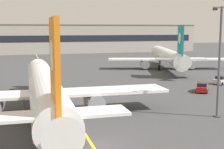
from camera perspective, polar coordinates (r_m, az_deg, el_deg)
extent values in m
plane|color=#3D3D3F|center=(30.60, -2.12, -12.60)|extent=(400.00, 400.00, 0.00)
cube|color=yellow|center=(59.16, -9.51, -2.61)|extent=(3.88, 179.97, 0.01)
cylinder|color=white|center=(41.29, -11.73, -2.31)|extent=(5.03, 36.11, 3.80)
cone|color=white|center=(60.37, -12.76, 0.87)|extent=(3.70, 2.72, 3.61)
cone|color=white|center=(22.37, -8.94, -9.96)|extent=(2.94, 2.90, 2.85)
cube|color=orange|center=(41.48, -11.69, -3.74)|extent=(4.85, 33.23, 0.44)
cube|color=black|center=(58.40, -12.71, 1.29)|extent=(2.89, 1.20, 0.60)
cube|color=white|center=(42.03, -11.74, -3.32)|extent=(32.15, 5.89, 0.36)
cylinder|color=gray|center=(42.08, -3.13, -4.84)|extent=(2.42, 3.68, 2.30)
cylinder|color=black|center=(43.85, -3.63, -4.32)|extent=(1.96, 0.25, 1.95)
cube|color=orange|center=(25.03, -10.00, 1.66)|extent=(0.56, 4.81, 7.20)
cylinder|color=white|center=(25.26, -10.10, 3.35)|extent=(0.52, 2.41, 2.40)
cube|color=white|center=(25.11, -9.68, -6.90)|extent=(11.09, 3.17, 0.24)
cylinder|color=#4C4C51|center=(55.91, -12.51, -1.78)|extent=(0.24, 0.24, 1.60)
cylinder|color=black|center=(56.09, -12.47, -2.81)|extent=(0.43, 0.91, 0.90)
cylinder|color=#4C4C51|center=(39.63, -15.27, -5.41)|extent=(0.24, 0.24, 1.60)
cylinder|color=black|center=(39.90, -15.21, -6.98)|extent=(0.44, 1.31, 1.30)
cylinder|color=#4C4C51|center=(39.90, -7.76, -5.11)|extent=(0.24, 0.24, 1.60)
cylinder|color=black|center=(40.16, -7.73, -6.67)|extent=(0.44, 1.31, 1.30)
cylinder|color=white|center=(88.96, 9.77, 3.17)|extent=(14.02, 35.56, 3.80)
cone|color=white|center=(107.97, 8.04, 4.03)|extent=(4.21, 3.53, 3.61)
cone|color=white|center=(69.97, 12.45, 2.16)|extent=(3.54, 3.50, 2.85)
cube|color=white|center=(89.05, 9.75, 2.50)|extent=(13.12, 32.78, 0.44)
cube|color=black|center=(106.05, 8.19, 4.32)|extent=(3.05, 1.87, 0.60)
cube|color=white|center=(89.62, 9.69, 2.66)|extent=(32.02, 13.82, 0.36)
cylinder|color=gray|center=(87.92, 5.79, 1.83)|extent=(3.24, 4.11, 2.30)
cylinder|color=black|center=(89.75, 5.67, 1.96)|extent=(1.92, 0.74, 1.95)
cylinder|color=gray|center=(90.02, 13.67, 1.79)|extent=(3.24, 4.11, 2.30)
cylinder|color=black|center=(91.81, 13.40, 1.92)|extent=(1.92, 0.74, 1.95)
cube|color=#0F7A89|center=(73.20, 11.95, 5.68)|extent=(1.77, 4.71, 7.20)
cylinder|color=white|center=(73.47, 11.91, 6.25)|extent=(1.11, 2.42, 2.40)
cube|color=white|center=(72.84, 11.96, 2.75)|extent=(11.34, 5.85, 0.24)
cylinder|color=#4C4C51|center=(103.40, 8.39, 2.73)|extent=(0.24, 0.24, 1.60)
cylinder|color=black|center=(103.49, 8.37, 2.16)|extent=(0.64, 0.98, 0.90)
cylinder|color=#4C4C51|center=(86.74, 8.27, 1.94)|extent=(0.24, 0.24, 1.60)
cylinder|color=black|center=(86.87, 8.26, 1.20)|extent=(0.76, 1.36, 1.30)
cylinder|color=#4C4C51|center=(87.65, 11.64, 1.92)|extent=(0.24, 0.24, 1.60)
cylinder|color=black|center=(87.77, 11.62, 1.19)|extent=(0.76, 1.36, 1.30)
cylinder|color=#515156|center=(41.34, 18.31, 1.96)|extent=(0.28, 0.28, 13.42)
cylinder|color=#333338|center=(42.51, 17.91, -7.01)|extent=(0.90, 0.90, 0.10)
cube|color=#515156|center=(41.22, 18.71, 11.06)|extent=(2.20, 0.16, 0.16)
cube|color=black|center=(40.70, 17.65, 10.87)|extent=(0.44, 0.36, 0.28)
cube|color=red|center=(58.23, 15.52, -2.35)|extent=(3.89, 4.47, 0.84)
cube|color=black|center=(58.01, 15.54, -1.66)|extent=(2.63, 2.80, 0.60)
cylinder|color=orange|center=(58.05, 15.56, -1.28)|extent=(0.14, 0.14, 0.14)
cube|color=yellow|center=(58.23, 15.52, -2.35)|extent=(3.81, 4.32, 0.14)
cylinder|color=black|center=(56.73, 16.31, -2.96)|extent=(0.55, 0.65, 0.64)
cylinder|color=black|center=(56.81, 14.54, -2.87)|extent=(0.55, 0.65, 0.64)
cylinder|color=black|center=(59.78, 16.43, -2.41)|extent=(0.55, 0.65, 0.64)
cylinder|color=black|center=(59.86, 14.75, -2.34)|extent=(0.55, 0.65, 0.64)
cube|color=#B7B7BC|center=(67.83, 18.71, -1.05)|extent=(4.56, 3.51, 0.84)
cube|color=black|center=(67.64, 18.70, -0.46)|extent=(2.78, 2.46, 0.60)
cylinder|color=orange|center=(67.67, 18.75, -0.13)|extent=(0.14, 0.14, 0.14)
cube|color=yellow|center=(67.83, 18.71, -1.05)|extent=(4.39, 3.45, 0.14)
cylinder|color=black|center=(66.11, 18.75, -1.54)|extent=(0.67, 0.49, 0.64)
cylinder|color=black|center=(66.93, 17.42, -1.37)|extent=(0.67, 0.49, 0.64)
cylinder|color=black|center=(69.63, 18.65, -1.07)|extent=(0.67, 0.49, 0.64)
cone|color=orange|center=(57.70, -11.74, -2.66)|extent=(0.36, 0.36, 0.55)
cylinder|color=white|center=(57.70, -11.75, -2.64)|extent=(0.23, 0.23, 0.07)
cube|color=orange|center=(57.75, -11.74, -2.92)|extent=(0.44, 0.44, 0.03)
cube|color=#9E998E|center=(149.42, -9.95, 6.12)|extent=(133.87, 12.00, 12.55)
cube|color=black|center=(143.41, -9.66, 6.22)|extent=(128.52, 0.12, 2.80)
cube|color=slate|center=(149.37, -10.01, 8.60)|extent=(134.27, 12.40, 0.40)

